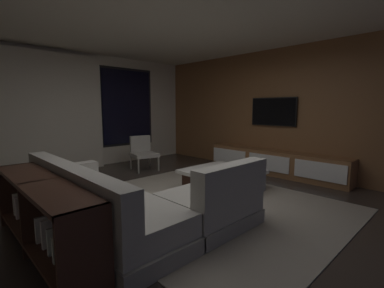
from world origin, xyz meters
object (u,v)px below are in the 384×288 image
book_stack_on_coffee_table (221,168)px  media_console (275,163)px  accent_chair_near_window (143,151)px  coffee_table (222,179)px  mounted_tv (273,112)px  sectional_couch (131,205)px  console_table_behind_couch (42,213)px

book_stack_on_coffee_table → media_console: 1.66m
accent_chair_near_window → media_console: bearing=-54.0°
accent_chair_near_window → media_console: accent_chair_near_window is taller
coffee_table → mounted_tv: size_ratio=1.09×
media_console → coffee_table: bearing=176.7°
book_stack_on_coffee_table → mounted_tv: (1.83, 0.07, 0.96)m
accent_chair_near_window → mounted_tv: bearing=-48.9°
sectional_couch → accent_chair_near_window: 3.17m
media_console → console_table_behind_couch: size_ratio=1.48×
mounted_tv → console_table_behind_couch: bearing=-177.6°
book_stack_on_coffee_table → console_table_behind_couch: (-2.89, -0.13, 0.03)m
book_stack_on_coffee_table → console_table_behind_couch: bearing=-177.5°
sectional_couch → accent_chair_near_window: bearing=53.6°
book_stack_on_coffee_table → accent_chair_near_window: accent_chair_near_window is taller
accent_chair_near_window → coffee_table: bearing=-87.9°
media_console → mounted_tv: bearing=47.6°
sectional_couch → media_console: sectional_couch is taller
accent_chair_near_window → console_table_behind_couch: (-2.79, -2.42, -0.02)m
book_stack_on_coffee_table → mounted_tv: bearing=2.1°
accent_chair_near_window → mounted_tv: mounted_tv is taller
sectional_couch → media_console: size_ratio=0.81×
accent_chair_near_window → media_console: 2.99m
coffee_table → console_table_behind_couch: size_ratio=0.55×
sectional_couch → mounted_tv: (3.81, 0.33, 1.06)m
accent_chair_near_window → book_stack_on_coffee_table: bearing=-87.4°
coffee_table → media_console: bearing=-3.3°
book_stack_on_coffee_table → console_table_behind_couch: console_table_behind_couch is taller
sectional_couch → media_console: 3.64m
coffee_table → book_stack_on_coffee_table: size_ratio=4.12×
sectional_couch → coffee_table: sectional_couch is taller
book_stack_on_coffee_table → console_table_behind_couch: size_ratio=0.13×
media_console → book_stack_on_coffee_table: bearing=175.4°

